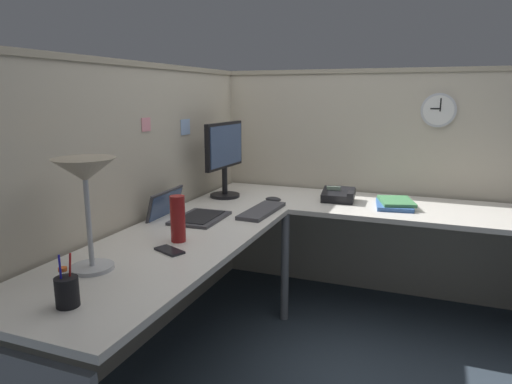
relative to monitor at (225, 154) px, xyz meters
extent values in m
plane|color=#2D3842|center=(-0.31, -0.64, -1.02)|extent=(6.80, 6.80, 0.00)
cube|color=#B7AD99|center=(-0.68, 0.23, -0.25)|extent=(2.57, 0.10, 1.55)
cube|color=gray|center=(-0.68, 0.23, 0.54)|extent=(2.57, 0.12, 0.03)
cube|color=#B7AD99|center=(0.56, -0.90, -0.25)|extent=(0.10, 2.37, 1.55)
cube|color=gray|center=(0.56, -0.90, 0.54)|extent=(0.12, 2.37, 0.03)
cube|color=beige|center=(-0.69, -0.17, -0.31)|extent=(2.35, 0.66, 0.03)
cube|color=beige|center=(0.16, -1.24, -0.31)|extent=(0.66, 1.49, 0.03)
cylinder|color=slate|center=(-0.15, -0.48, -0.67)|extent=(0.05, 0.05, 0.70)
cylinder|color=black|center=(0.00, 0.00, -0.28)|extent=(0.20, 0.20, 0.02)
cylinder|color=black|center=(0.00, 0.00, -0.18)|extent=(0.04, 0.04, 0.20)
cube|color=black|center=(0.00, 0.00, 0.06)|extent=(0.46, 0.05, 0.30)
cube|color=#384C72|center=(0.00, -0.02, 0.06)|extent=(0.42, 0.03, 0.26)
cube|color=#38383D|center=(-0.57, -0.11, -0.29)|extent=(0.35, 0.25, 0.02)
cube|color=black|center=(-0.57, -0.11, -0.28)|extent=(0.30, 0.19, 0.00)
cube|color=#38383D|center=(-0.57, 0.12, -0.25)|extent=(0.34, 0.08, 0.22)
cube|color=#384C72|center=(-0.57, 0.11, -0.25)|extent=(0.31, 0.06, 0.18)
cube|color=#38383D|center=(-0.30, -0.38, -0.28)|extent=(0.44, 0.16, 0.02)
ellipsoid|color=#232326|center=(-0.02, -0.35, -0.28)|extent=(0.06, 0.10, 0.03)
cylinder|color=#B7BABF|center=(-1.38, -0.06, -0.29)|extent=(0.17, 0.17, 0.02)
cylinder|color=#B7BABF|center=(-1.38, -0.06, -0.09)|extent=(0.02, 0.02, 0.38)
cone|color=gray|center=(-1.38, -0.06, 0.11)|extent=(0.24, 0.24, 0.09)
cylinder|color=black|center=(-1.66, -0.21, -0.24)|extent=(0.08, 0.08, 0.10)
cylinder|color=#1E1EB2|center=(-1.68, -0.20, -0.18)|extent=(0.01, 0.01, 0.13)
cylinder|color=#B21E1E|center=(-1.65, -0.21, -0.18)|extent=(0.01, 0.02, 0.13)
cylinder|color=#D8591E|center=(-1.66, -0.19, -0.17)|extent=(0.03, 0.03, 0.01)
cube|color=black|center=(-1.09, -0.24, -0.29)|extent=(0.12, 0.16, 0.01)
cylinder|color=maroon|center=(-0.94, -0.20, -0.18)|extent=(0.07, 0.07, 0.22)
cube|color=black|center=(0.15, -0.74, -0.26)|extent=(0.20, 0.21, 0.10)
cube|color=#8CA58C|center=(0.15, -0.71, -0.22)|extent=(0.02, 0.09, 0.04)
cube|color=black|center=(0.16, -0.82, -0.24)|extent=(0.19, 0.05, 0.04)
cube|color=#335999|center=(0.12, -1.09, -0.28)|extent=(0.31, 0.25, 0.02)
cube|color=#3F7F4C|center=(0.13, -1.10, -0.26)|extent=(0.30, 0.26, 0.02)
cylinder|color=#B7BABF|center=(0.50, -1.30, 0.29)|extent=(0.03, 0.22, 0.22)
cylinder|color=white|center=(0.49, -1.30, 0.29)|extent=(0.00, 0.19, 0.19)
cube|color=black|center=(0.48, -1.28, 0.30)|extent=(0.00, 0.06, 0.01)
cube|color=black|center=(0.48, -1.31, 0.32)|extent=(0.00, 0.01, 0.08)
cube|color=#99B7E5|center=(-0.19, 0.18, 0.18)|extent=(0.11, 0.00, 0.10)
cube|color=pink|center=(-0.62, 0.18, 0.23)|extent=(0.08, 0.00, 0.07)
camera|label=1|loc=(-2.73, -1.29, 0.39)|focal=32.06mm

